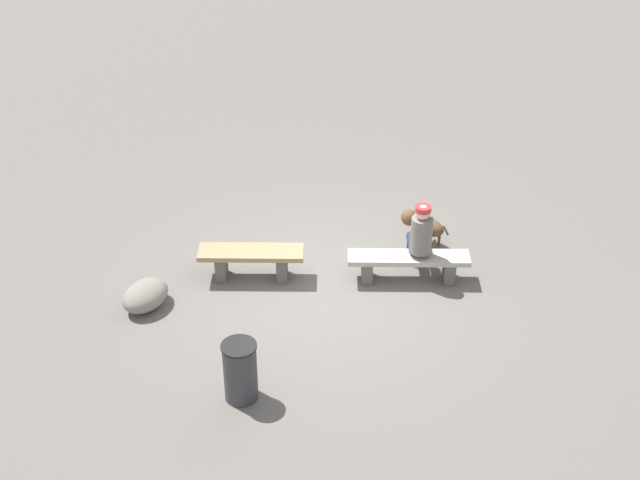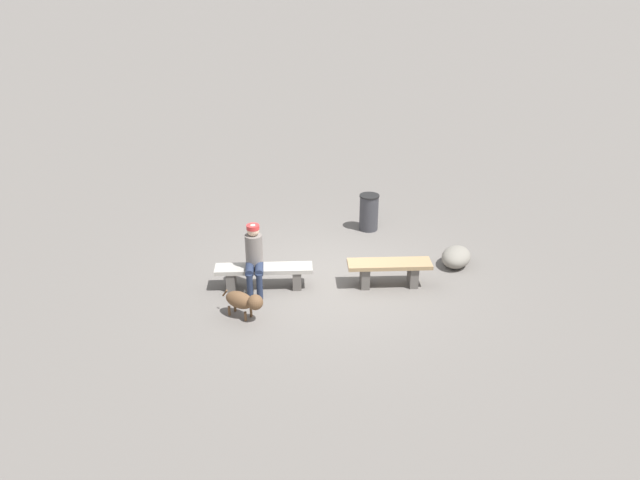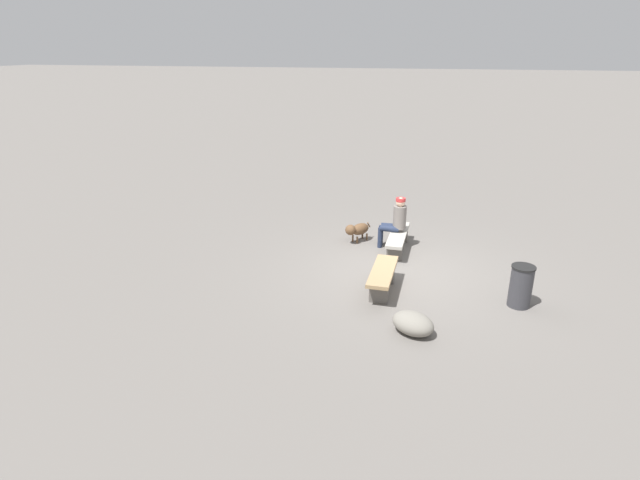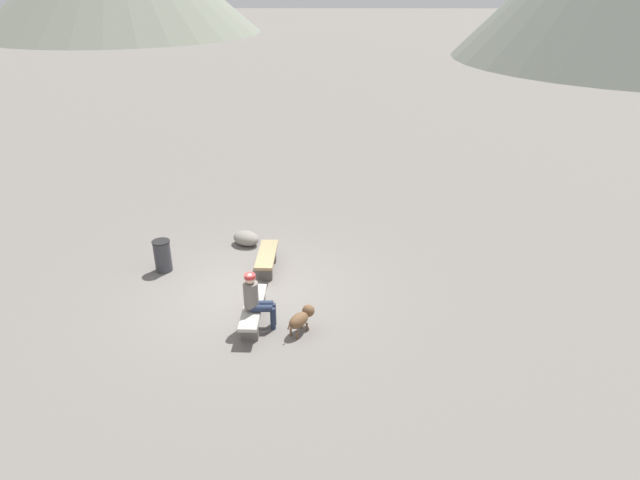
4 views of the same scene
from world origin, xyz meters
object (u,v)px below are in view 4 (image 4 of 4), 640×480
Objects in this scene: bench_left at (267,259)px; trash_bin at (163,256)px; seated_person at (256,297)px; bench_right at (253,310)px; boulder at (246,238)px; dog at (301,318)px.

trash_bin is (0.04, -2.58, 0.08)m from bench_left.
bench_left is 1.22× the size of seated_person.
bench_right reaches higher than boulder.
trash_bin is (-2.25, -2.52, 0.11)m from bench_right.
dog is (0.15, 0.94, -0.39)m from seated_person.
seated_person is at bearing 31.67° from bench_right.
bench_right is 1.41× the size of seated_person.
boulder is at bearing -169.98° from seated_person.
boulder is (-4.05, -1.69, -0.14)m from dog.
bench_right is at bearing -149.98° from seated_person.
trash_bin reaches higher than boulder.
bench_right is (2.30, -0.06, -0.03)m from bench_left.
seated_person is at bearing 10.94° from boulder.
bench_right is 3.80m from boulder.
bench_left is at bearing 55.30° from dog.
dog reaches higher than boulder.
dog is (0.31, 1.03, 0.03)m from bench_right.
dog reaches higher than bench_right.
bench_left is 2.78m from dog.
trash_bin is at bearing 88.95° from dog.
bench_right is at bearing 9.99° from boulder.
trash_bin reaches higher than dog.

